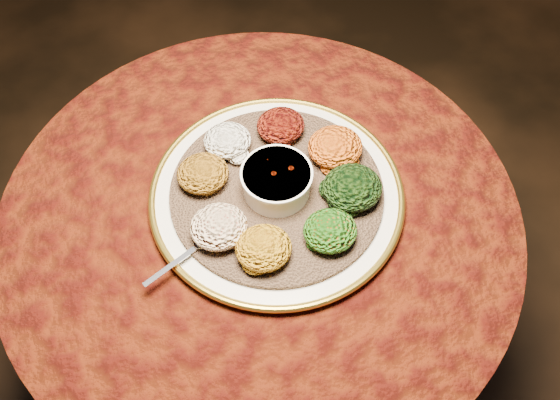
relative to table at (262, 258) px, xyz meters
name	(u,v)px	position (x,y,z in m)	size (l,w,h in m)	color
table	(262,258)	(0.00, 0.00, 0.00)	(0.96, 0.96, 0.73)	black
platter	(277,195)	(0.04, 0.02, 0.19)	(0.47, 0.47, 0.02)	beige
injera	(277,192)	(0.04, 0.02, 0.20)	(0.39, 0.39, 0.01)	brown
stew_bowl	(277,180)	(0.04, 0.02, 0.24)	(0.13, 0.13, 0.05)	white
spoon	(199,245)	(-0.12, -0.06, 0.21)	(0.14, 0.07, 0.01)	silver
portion_ayib	(227,141)	(-0.02, 0.14, 0.23)	(0.09, 0.09, 0.04)	white
portion_kitfo	(281,125)	(0.09, 0.14, 0.23)	(0.09, 0.09, 0.04)	black
portion_tikil	(335,147)	(0.17, 0.06, 0.23)	(0.10, 0.10, 0.05)	orange
portion_gomen	(352,188)	(0.16, -0.04, 0.23)	(0.11, 0.10, 0.05)	black
portion_mixveg	(330,231)	(0.10, -0.11, 0.23)	(0.09, 0.09, 0.04)	#AC2E0B
portion_kik	(264,248)	(-0.02, -0.10, 0.23)	(0.10, 0.09, 0.05)	#B47F0F
portion_timatim	(219,227)	(-0.08, -0.04, 0.23)	(0.10, 0.09, 0.05)	#730607
portion_shiro	(203,173)	(-0.08, 0.08, 0.23)	(0.09, 0.09, 0.05)	#915B11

